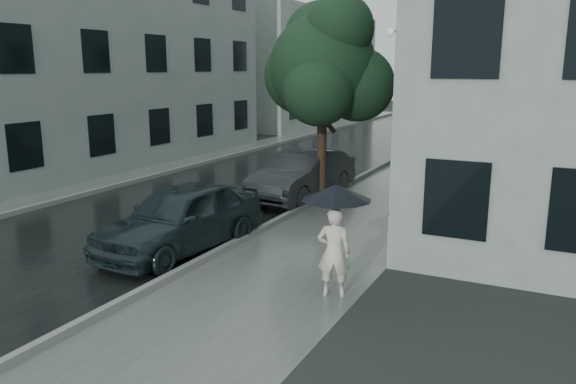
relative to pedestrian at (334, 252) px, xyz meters
The scene contains 14 objects.
ground 1.77m from the pedestrian, 169.09° to the left, with size 120.00×120.00×0.00m, color black.
sidewalk 12.39m from the pedestrian, 95.97° to the left, with size 3.50×60.00×0.01m, color slate.
kerb_near 12.71m from the pedestrian, 104.20° to the left, with size 0.15×60.00×0.15m, color slate.
asphalt_road 13.99m from the pedestrian, 118.26° to the left, with size 6.85×60.00×0.00m, color black.
kerb_far 15.94m from the pedestrian, 129.43° to the left, with size 0.15×60.00×0.15m, color slate.
sidewalk_far 16.54m from the pedestrian, 131.91° to the left, with size 1.70×60.00×0.01m, color #4C5451.
building_far_a 17.85m from the pedestrian, 151.54° to the left, with size 7.02×20.00×9.50m.
building_far_b 34.09m from the pedestrian, 116.81° to the left, with size 7.02×18.00×8.00m.
pedestrian is the anchor object (origin of this frame).
umbrella 1.09m from the pedestrian, 70.48° to the left, with size 1.54×1.54×1.17m.
street_tree 7.98m from the pedestrian, 114.19° to the left, with size 4.07×3.70×6.07m.
lamp_post 13.22m from the pedestrian, 100.61° to the left, with size 0.82×0.47×5.49m.
car_near 4.15m from the pedestrian, 166.91° to the left, with size 1.78×4.43×1.51m, color #1A282C.
car_far 7.76m from the pedestrian, 118.79° to the left, with size 1.59×4.56×1.50m, color black.
Camera 1 is at (5.00, -9.20, 4.05)m, focal length 35.00 mm.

